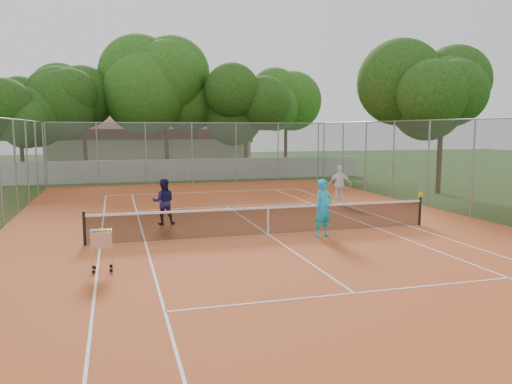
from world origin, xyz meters
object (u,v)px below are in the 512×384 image
object	(u,v)px
tennis_net	(268,220)
player_far_left	(164,202)
clubhouse	(149,145)
player_far_right	(340,185)
ball_hopper	(102,249)
player_near	(323,208)

from	to	relation	value
tennis_net	player_far_left	distance (m)	4.33
clubhouse	player_far_right	world-z (taller)	clubhouse
tennis_net	ball_hopper	distance (m)	6.19
player_near	clubhouse	bearing A→B (deg)	76.47
clubhouse	player_near	xyz separation A→B (m)	(3.66, -29.86, -1.22)
tennis_net	clubhouse	world-z (taller)	clubhouse
player_near	ball_hopper	world-z (taller)	player_near
player_near	player_far_left	world-z (taller)	player_near
player_far_right	player_near	bearing A→B (deg)	85.02
tennis_net	player_far_right	bearing A→B (deg)	46.48
player_far_left	clubhouse	bearing A→B (deg)	-87.33
clubhouse	player_far_right	bearing A→B (deg)	-72.62
tennis_net	ball_hopper	size ratio (longest dim) A/B	10.41
player_near	ball_hopper	size ratio (longest dim) A/B	1.69
tennis_net	player_far_right	distance (m)	7.74
clubhouse	player_near	world-z (taller)	clubhouse
player_near	ball_hopper	distance (m)	7.37
player_near	player_far_left	bearing A→B (deg)	122.38
tennis_net	player_far_left	world-z (taller)	player_far_left
ball_hopper	player_far_left	bearing A→B (deg)	45.77
tennis_net	clubhouse	bearing A→B (deg)	93.95
clubhouse	player_far_left	size ratio (longest dim) A/B	9.46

